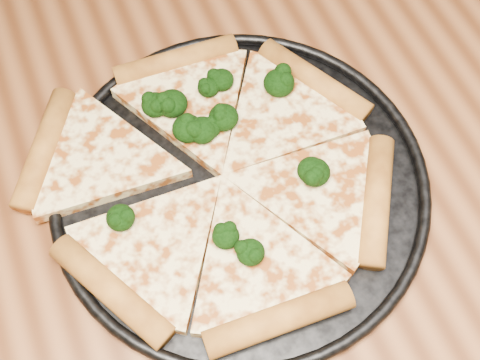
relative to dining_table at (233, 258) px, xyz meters
name	(u,v)px	position (x,y,z in m)	size (l,w,h in m)	color
dining_table	(233,258)	(0.00, 0.00, 0.00)	(1.20, 0.90, 0.75)	brown
pizza_pan	(240,184)	(0.02, 0.03, 0.10)	(0.37, 0.37, 0.02)	black
pizza	(217,175)	(0.00, 0.05, 0.11)	(0.38, 0.33, 0.03)	#FFE39C
broccoli_florets	(222,137)	(0.02, 0.08, 0.12)	(0.23, 0.21, 0.02)	black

